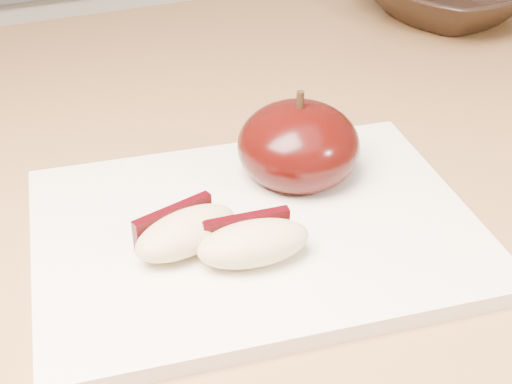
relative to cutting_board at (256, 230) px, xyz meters
name	(u,v)px	position (x,y,z in m)	size (l,w,h in m)	color
back_cabinet	(78,167)	(-0.02, 0.84, -0.44)	(2.40, 0.62, 0.94)	silver
cutting_board	(256,230)	(0.00, 0.00, 0.00)	(0.29, 0.21, 0.01)	white
apple_half	(298,146)	(0.05, 0.05, 0.03)	(0.09, 0.09, 0.07)	black
apple_wedge_a	(185,231)	(-0.05, -0.01, 0.02)	(0.08, 0.05, 0.03)	#D1B984
apple_wedge_b	(253,242)	(-0.02, -0.03, 0.02)	(0.07, 0.04, 0.03)	#D1B984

